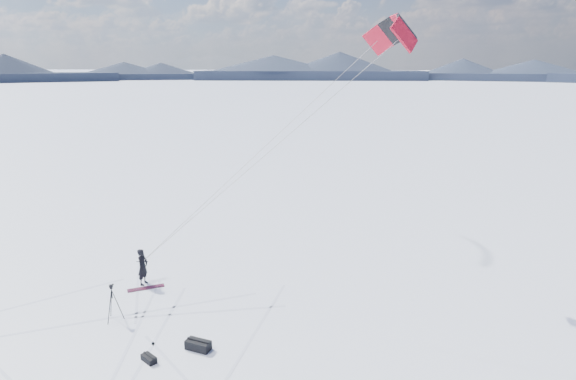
% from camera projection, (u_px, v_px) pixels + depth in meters
% --- Properties ---
extents(ground, '(1800.00, 1800.00, 0.00)m').
position_uv_depth(ground, '(118.00, 317.00, 19.94)').
color(ground, white).
extents(horizon_hills, '(704.47, 706.88, 9.35)m').
position_uv_depth(horizon_hills, '(109.00, 227.00, 18.94)').
color(horizon_hills, '#171D30').
rests_on(horizon_hills, ground).
extents(snow_tracks, '(17.62, 14.39, 0.01)m').
position_uv_depth(snow_tracks, '(95.00, 325.00, 19.36)').
color(snow_tracks, silver).
rests_on(snow_tracks, ground).
extents(snowkiter, '(0.46, 0.66, 1.76)m').
position_uv_depth(snowkiter, '(144.00, 284.00, 22.96)').
color(snowkiter, black).
rests_on(snowkiter, ground).
extents(snowboard, '(1.56, 1.19, 0.04)m').
position_uv_depth(snowboard, '(146.00, 288.00, 22.49)').
color(snowboard, maroon).
rests_on(snowboard, ground).
extents(tripod, '(0.71, 0.67, 1.57)m').
position_uv_depth(tripod, '(112.00, 297.00, 19.50)').
color(tripod, black).
rests_on(tripod, ground).
extents(gear_bag_a, '(0.99, 0.60, 0.41)m').
position_uv_depth(gear_bag_a, '(198.00, 345.00, 17.64)').
color(gear_bag_a, black).
rests_on(gear_bag_a, ground).
extents(gear_bag_b, '(0.68, 0.57, 0.28)m').
position_uv_depth(gear_bag_b, '(149.00, 358.00, 16.93)').
color(gear_bag_b, black).
rests_on(gear_bag_b, ground).
extents(power_kite, '(12.31, 5.53, 11.10)m').
position_uv_depth(power_kite, '(393.00, 35.00, 20.69)').
color(power_kite, red).
rests_on(power_kite, ground).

